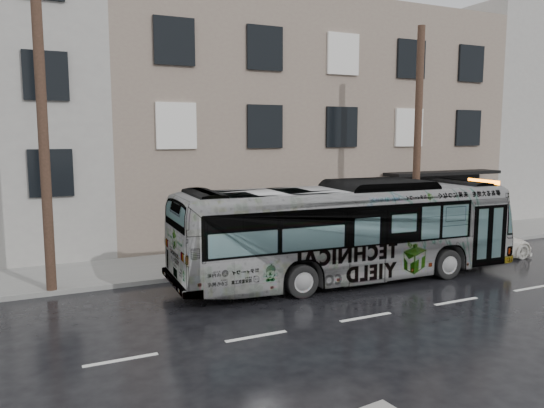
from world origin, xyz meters
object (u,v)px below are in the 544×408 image
(utility_pole_front, at_px, (418,140))
(utility_pole_rear, at_px, (44,142))
(bus, at_px, (348,231))
(white_sedan, at_px, (483,243))
(sign_post, at_px, (435,218))

(utility_pole_front, xyz_separation_m, utility_pole_rear, (-14.00, 0.00, 0.00))
(utility_pole_front, bearing_deg, utility_pole_rear, 180.00)
(bus, height_order, white_sedan, bus)
(utility_pole_front, bearing_deg, bus, -153.58)
(utility_pole_front, height_order, utility_pole_rear, same)
(bus, relative_size, white_sedan, 2.83)
(bus, bearing_deg, utility_pole_rear, 77.61)
(white_sedan, bearing_deg, bus, 94.45)
(sign_post, xyz_separation_m, white_sedan, (0.55, -2.10, -0.74))
(utility_pole_rear, bearing_deg, white_sedan, -7.65)
(utility_pole_front, relative_size, sign_post, 3.75)
(utility_pole_rear, relative_size, sign_post, 3.75)
(bus, bearing_deg, sign_post, -65.41)
(utility_pole_rear, distance_m, bus, 9.90)
(utility_pole_front, height_order, white_sedan, utility_pole_front)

